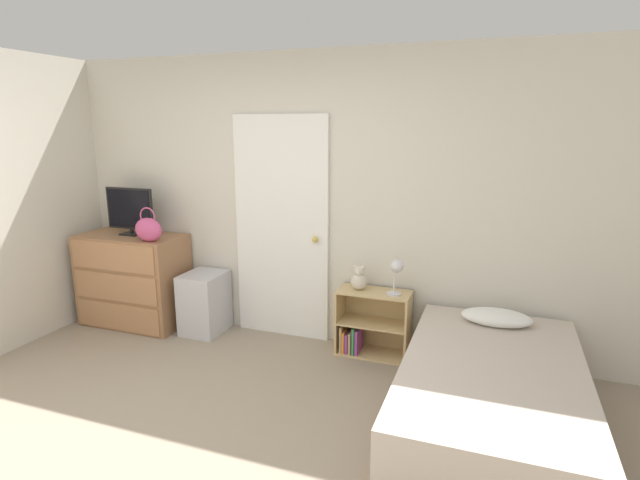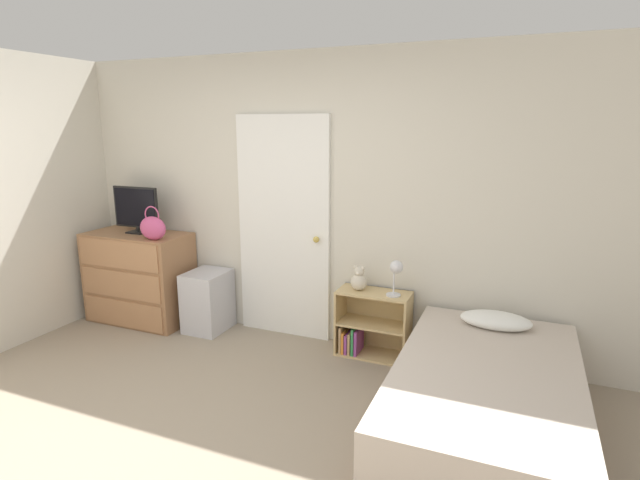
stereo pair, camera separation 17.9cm
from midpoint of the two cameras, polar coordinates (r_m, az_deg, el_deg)
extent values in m
plane|color=gray|center=(3.25, -18.25, -24.24)|extent=(16.00, 16.00, 0.00)
cube|color=beige|center=(4.49, -1.28, 4.58)|extent=(10.00, 0.06, 2.55)
cube|color=white|center=(4.54, -3.07, 1.31)|extent=(0.90, 0.04, 2.03)
sphere|color=gold|center=(4.38, 0.72, 0.05)|extent=(0.06, 0.06, 0.06)
cube|color=#996B47|center=(5.28, -18.97, -4.03)|extent=(1.02, 0.51, 0.90)
cube|color=#AB774F|center=(5.19, -20.65, -7.90)|extent=(0.94, 0.01, 0.26)
cube|color=#AB774F|center=(5.10, -20.91, -4.80)|extent=(0.94, 0.01, 0.26)
cube|color=#AB774F|center=(5.02, -21.19, -1.58)|extent=(0.94, 0.01, 0.26)
cube|color=black|center=(5.20, -19.15, 0.86)|extent=(0.18, 0.16, 0.01)
cylinder|color=black|center=(5.19, -19.17, 1.16)|extent=(0.04, 0.04, 0.04)
cube|color=black|center=(5.15, -19.35, 3.55)|extent=(0.52, 0.02, 0.40)
cube|color=black|center=(5.14, -19.46, 3.53)|extent=(0.48, 0.01, 0.36)
ellipsoid|color=#C64C7F|center=(4.81, -17.55, 1.29)|extent=(0.28, 0.13, 0.22)
torus|color=#C64C7F|center=(4.78, -17.66, 2.75)|extent=(0.16, 0.01, 0.16)
cube|color=silver|center=(4.91, -11.68, -6.84)|extent=(0.35, 0.42, 0.57)
cube|color=tan|center=(4.40, 3.53, -8.98)|extent=(0.02, 0.29, 0.57)
cube|color=tan|center=(4.26, 11.22, -9.98)|extent=(0.02, 0.29, 0.57)
cube|color=tan|center=(4.43, 7.20, -12.80)|extent=(0.58, 0.29, 0.02)
cube|color=tan|center=(4.32, 7.31, -9.49)|extent=(0.58, 0.29, 0.02)
cube|color=tan|center=(4.22, 7.42, -6.02)|extent=(0.58, 0.29, 0.02)
cube|color=tan|center=(4.45, 7.79, -8.84)|extent=(0.61, 0.01, 0.57)
cube|color=tan|center=(4.40, 3.79, -11.12)|extent=(0.02, 0.16, 0.23)
cube|color=orange|center=(4.42, 4.17, -11.33)|extent=(0.02, 0.21, 0.19)
cube|color=#8C3F8C|center=(4.42, 4.52, -11.47)|extent=(0.02, 0.21, 0.17)
cube|color=tan|center=(4.40, 4.86, -11.48)|extent=(0.02, 0.19, 0.19)
cube|color=#338C4C|center=(4.39, 5.26, -11.22)|extent=(0.02, 0.20, 0.24)
cube|color=#8C3F8C|center=(4.39, 5.65, -11.34)|extent=(0.02, 0.21, 0.22)
sphere|color=beige|center=(4.23, 5.68, -4.81)|extent=(0.14, 0.14, 0.14)
sphere|color=beige|center=(4.21, 5.71, -3.60)|extent=(0.09, 0.09, 0.09)
sphere|color=silver|center=(4.17, 5.56, -3.83)|extent=(0.03, 0.03, 0.03)
sphere|color=beige|center=(4.21, 5.29, -3.13)|extent=(0.04, 0.04, 0.04)
sphere|color=beige|center=(4.19, 6.15, -3.22)|extent=(0.04, 0.04, 0.04)
cylinder|color=silver|center=(4.15, 9.61, -6.21)|extent=(0.12, 0.12, 0.01)
cylinder|color=silver|center=(4.12, 9.67, -4.79)|extent=(0.01, 0.01, 0.21)
sphere|color=silver|center=(4.06, 9.99, -3.07)|extent=(0.11, 0.11, 0.11)
cube|color=brown|center=(3.57, 19.59, -19.46)|extent=(1.14, 1.94, 0.12)
cube|color=beige|center=(3.45, 19.89, -16.16)|extent=(1.10, 1.88, 0.35)
ellipsoid|color=white|center=(4.00, 20.69, -8.59)|extent=(0.51, 0.28, 0.12)
camera|label=1|loc=(0.09, -88.77, 0.28)|focal=28.00mm
camera|label=2|loc=(0.09, 91.23, -0.28)|focal=28.00mm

